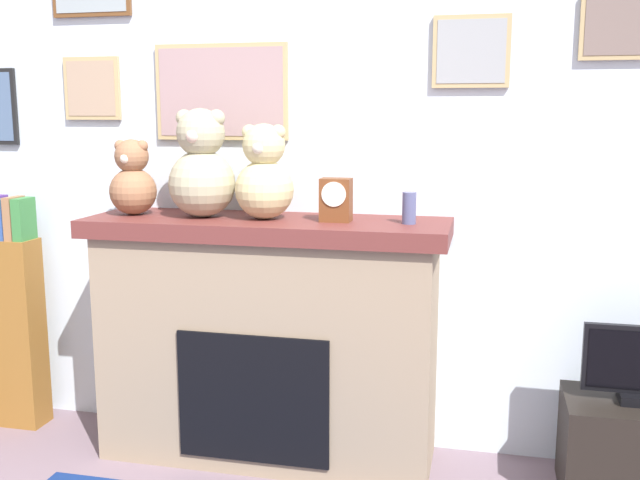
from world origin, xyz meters
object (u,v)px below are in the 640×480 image
Objects in this scene: teddy_bear_grey at (133,181)px; mantel_clock at (336,200)px; candle_jar at (409,208)px; teddy_bear_cream at (202,169)px; bookshelf at (6,319)px; teddy_bear_brown at (264,177)px; fireplace at (268,338)px; tv_stand at (640,451)px.

mantel_clock is at bearing -0.06° from teddy_bear_grey.
teddy_bear_cream is at bearing -179.96° from candle_jar.
teddy_bear_brown is at bearing -2.52° from bookshelf.
fireplace is at bearing 77.95° from teddy_bear_brown.
mantel_clock is 0.34m from teddy_bear_brown.
candle_jar is at bearing 0.05° from teddy_bear_brown.
candle_jar reaches higher than tv_stand.
teddy_bear_cream is (-0.30, -0.02, 0.79)m from fireplace.
mantel_clock is (-0.32, -0.00, 0.03)m from candle_jar.
bookshelf is 1.63m from teddy_bear_brown.
teddy_bear_cream is at bearing -0.03° from teddy_bear_grey.
fireplace is 0.91m from candle_jar.
teddy_bear_grey is (-0.98, 0.00, 0.06)m from mantel_clock.
bookshelf is 3.41× the size of teddy_bear_grey.
tv_stand is (3.08, -0.10, -0.35)m from bookshelf.
bookshelf is at bearing 177.48° from teddy_bear_brown.
fireplace is 11.99× the size of candle_jar.
teddy_bear_brown is (-1.65, 0.04, 1.12)m from tv_stand.
fireplace is at bearing 3.47° from teddy_bear_cream.
tv_stand is at bearing -1.28° from teddy_bear_brown.
teddy_bear_cream is (-0.63, 0.00, 0.13)m from mantel_clock.
teddy_bear_cream reaches higher than teddy_bear_brown.
teddy_bear_grey is at bearing 179.97° from teddy_bear_cream.
teddy_bear_brown is at bearing -0.01° from teddy_bear_grey.
bookshelf is at bearing 177.92° from mantel_clock.
fireplace is 0.98m from teddy_bear_grey.
candle_jar is 0.96m from teddy_bear_cream.
tv_stand is at bearing -1.86° from bookshelf.
teddy_bear_cream reaches higher than mantel_clock.
mantel_clock is 0.98m from teddy_bear_grey.
teddy_bear_cream reaches higher than teddy_bear_grey.
teddy_bear_brown is (0.65, -0.00, 0.03)m from teddy_bear_grey.
fireplace is 1.38× the size of bookshelf.
teddy_bear_grey is (-0.65, -0.02, 0.73)m from fireplace.
fireplace is 8.68× the size of mantel_clock.
mantel_clock is at bearing -179.75° from candle_jar.
mantel_clock is at bearing -2.08° from bookshelf.
tv_stand is 4.54× the size of candle_jar.
tv_stand is 3.28× the size of mantel_clock.
teddy_bear_cream is at bearing -179.98° from teddy_bear_brown.
candle_jar is 0.28× the size of teddy_bear_cream.
bookshelf reaches higher than fireplace.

